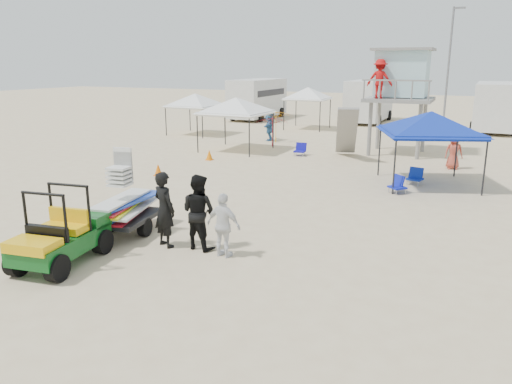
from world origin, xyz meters
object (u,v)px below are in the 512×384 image
at_px(utility_cart, 58,230).
at_px(canopy_blue, 431,115).
at_px(lifeguard_tower, 399,78).
at_px(surf_trailer, 125,204).
at_px(man_left, 164,209).

distance_m(utility_cart, canopy_blue, 13.72).
height_order(utility_cart, canopy_blue, canopy_blue).
bearing_deg(canopy_blue, utility_cart, -119.59).
bearing_deg(utility_cart, lifeguard_tower, 76.71).
xyz_separation_m(utility_cart, surf_trailer, (0.00, 2.33, 0.01)).
bearing_deg(lifeguard_tower, surf_trailer, -105.13).
relative_size(utility_cart, canopy_blue, 0.59).
bearing_deg(canopy_blue, surf_trailer, -125.27).
bearing_deg(canopy_blue, lifeguard_tower, 109.63).
height_order(man_left, lifeguard_tower, lifeguard_tower).
distance_m(utility_cart, surf_trailer, 2.33).
height_order(utility_cart, man_left, man_left).
bearing_deg(lifeguard_tower, canopy_blue, -70.37).
bearing_deg(man_left, utility_cart, 73.44).
distance_m(lifeguard_tower, canopy_blue, 7.12).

